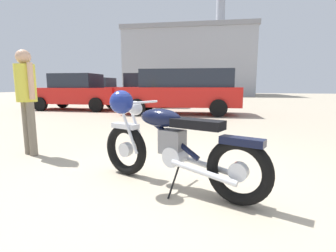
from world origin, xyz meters
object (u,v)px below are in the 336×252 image
vintage_motorcycle (168,143)px  pale_sedan_back (77,92)px  silver_sedan_mid (146,90)px  blue_hatchback_right (99,90)px  white_estate_far (182,90)px  bystander (26,92)px

vintage_motorcycle → pale_sedan_back: size_ratio=0.46×
silver_sedan_mid → pale_sedan_back: bearing=42.4°
vintage_motorcycle → silver_sedan_mid: bearing=-49.0°
pale_sedan_back → blue_hatchback_right: bearing=-74.2°
pale_sedan_back → white_estate_far: bearing=169.2°
white_estate_far → pale_sedan_back: bearing=-13.8°
blue_hatchback_right → bystander: bearing=115.9°
bystander → blue_hatchback_right: 13.98m
vintage_motorcycle → pale_sedan_back: pale_sedan_back is taller
vintage_motorcycle → pale_sedan_back: 10.22m
bystander → silver_sedan_mid: silver_sedan_mid is taller
silver_sedan_mid → pale_sedan_back: 3.65m
pale_sedan_back → blue_hatchback_right: (-1.98, 5.46, 0.00)m
pale_sedan_back → blue_hatchback_right: same height
vintage_motorcycle → silver_sedan_mid: silver_sedan_mid is taller
silver_sedan_mid → bystander: bearing=94.2°
bystander → white_estate_far: 6.70m
vintage_motorcycle → white_estate_far: size_ratio=0.41×
white_estate_far → bystander: bearing=72.7°
silver_sedan_mid → blue_hatchback_right: silver_sedan_mid is taller
silver_sedan_mid → blue_hatchback_right: bearing=-36.1°
vintage_motorcycle → bystander: bearing=4.2°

